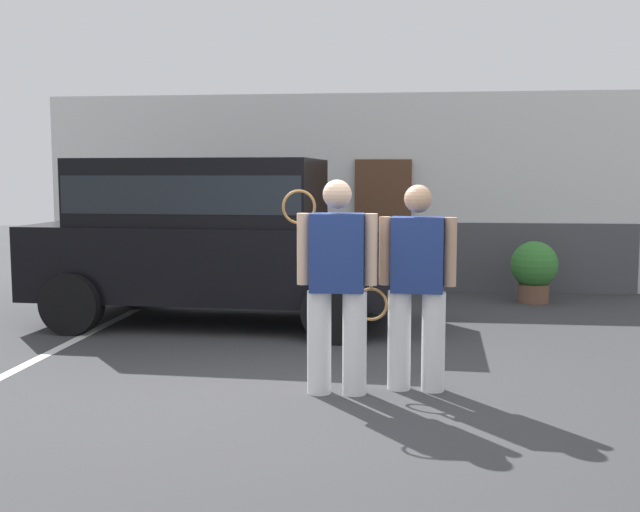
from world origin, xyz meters
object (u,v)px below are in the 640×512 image
Objects in this scene: parked_suv at (214,232)px; tennis_player_man at (337,283)px; potted_plant_by_porch at (534,268)px; tennis_player_woman at (416,285)px.

tennis_player_man is at bearing -55.85° from parked_suv.
tennis_player_man reaches higher than potted_plant_by_porch.
parked_suv is 3.72m from tennis_player_woman.
tennis_player_man reaches higher than tennis_player_woman.
tennis_player_woman is at bearing -110.46° from potted_plant_by_porch.
potted_plant_by_porch is (2.44, 4.94, -0.45)m from tennis_player_man.
tennis_player_man is 0.70m from tennis_player_woman.
tennis_player_woman is (2.48, -2.76, -0.23)m from parked_suv.
parked_suv is at bearing -154.86° from potted_plant_by_porch.
tennis_player_woman reaches higher than potted_plant_by_porch.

